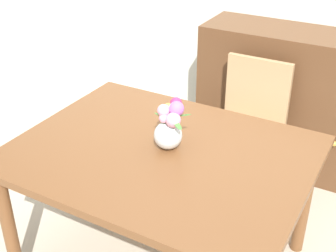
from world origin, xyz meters
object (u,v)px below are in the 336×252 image
dresser (300,103)px  flower_vase (169,125)px  dining_table (162,165)px  chair_far (249,120)px

dresser → flower_vase: size_ratio=5.75×
dining_table → flower_vase: flower_vase is taller
chair_far → dresser: dresser is taller
dresser → flower_vase: dresser is taller
chair_far → flower_vase: size_ratio=3.68×
dining_table → flower_vase: (0.01, 0.05, 0.21)m
dining_table → chair_far: chair_far is taller
dining_table → chair_far: (0.14, 0.89, -0.13)m
flower_vase → chair_far: bearing=81.7°
chair_far → dresser: bearing=-115.6°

